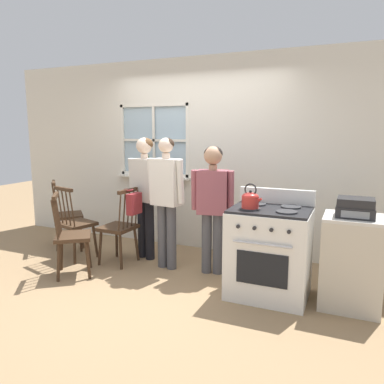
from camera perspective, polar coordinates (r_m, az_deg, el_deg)
name	(u,v)px	position (r m, az deg, el deg)	size (l,w,h in m)	color
ground_plane	(153,282)	(4.39, -6.03, -13.43)	(16.00, 16.00, 0.00)	#937551
wall_back	(202,156)	(5.31, 1.55, 5.49)	(6.40, 0.16, 2.70)	silver
chair_by_window	(119,228)	(4.89, -11.01, -5.43)	(0.42, 0.44, 0.98)	#3D2819
chair_near_wall	(75,225)	(5.22, -17.36, -4.75)	(0.51, 0.50, 0.98)	#3D2819
chair_center_cluster	(71,237)	(4.65, -17.93, -6.52)	(0.57, 0.58, 0.98)	#3D2819
chair_near_stove	(67,216)	(5.77, -18.57, -3.46)	(0.58, 0.58, 0.98)	#3D2819
person_elderly_left	(145,186)	(4.93, -7.17, 0.87)	(0.54, 0.31, 1.61)	black
person_teen_center	(166,192)	(4.55, -3.92, -0.07)	(0.51, 0.25, 1.61)	#4C4C51
person_adult_right	(213,197)	(4.38, 3.17, -0.78)	(0.51, 0.27, 1.52)	#4C4C51
stove	(269,251)	(3.96, 11.69, -8.86)	(0.80, 0.68, 1.08)	white
kettle	(250,200)	(3.74, 8.88, -1.14)	(0.21, 0.17, 0.25)	red
potted_plant	(148,169)	(5.61, -6.65, 3.50)	(0.13, 0.12, 0.34)	#42474C
handbag	(134,203)	(4.68, -8.84, -1.68)	(0.19, 0.22, 0.31)	maroon
side_counter	(351,262)	(3.96, 23.12, -9.79)	(0.55, 0.50, 0.90)	beige
stereo	(355,208)	(3.81, 23.64, -2.21)	(0.34, 0.29, 0.18)	#232326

